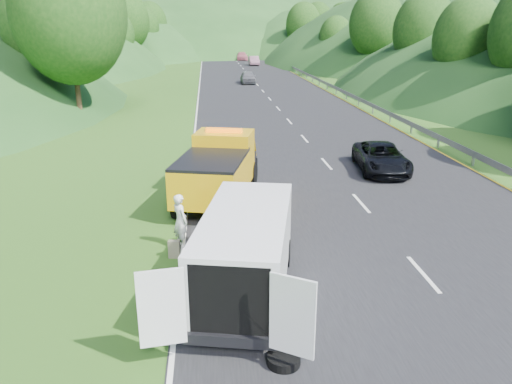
{
  "coord_description": "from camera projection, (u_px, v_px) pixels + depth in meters",
  "views": [
    {
      "loc": [
        -2.97,
        -14.23,
        6.75
      ],
      "look_at": [
        -1.41,
        1.99,
        1.3
      ],
      "focal_mm": 35.0,
      "sensor_mm": 36.0,
      "label": 1
    }
  ],
  "objects": [
    {
      "name": "dist_car_b",
      "position": [
        254.0,
        65.0,
        88.92
      ],
      "size": [
        1.68,
        4.81,
        1.58
      ],
      "primitive_type": "imported",
      "color": "#744D5F",
      "rests_on": "ground"
    },
    {
      "name": "tree_line_left",
      "position": [
        94.0,
        76.0,
        70.76
      ],
      "size": [
        14.0,
        140.0,
        14.0
      ],
      "primitive_type": null,
      "color": "#2E5418",
      "rests_on": "ground"
    },
    {
      "name": "child",
      "position": [
        219.0,
        257.0,
        15.31
      ],
      "size": [
        0.56,
        0.48,
        1.02
      ],
      "primitive_type": "imported",
      "rotation": [
        0.0,
        0.0,
        -0.19
      ],
      "color": "#C7CA6B",
      "rests_on": "ground"
    },
    {
      "name": "hills_backdrop",
      "position": [
        239.0,
        50.0,
        143.59
      ],
      "size": [
        201.0,
        288.6,
        44.0
      ],
      "primitive_type": null,
      "color": "#2D5B23",
      "rests_on": "ground"
    },
    {
      "name": "passing_suv",
      "position": [
        380.0,
        171.0,
        24.37
      ],
      "size": [
        2.71,
        4.97,
        1.32
      ],
      "primitive_type": "imported",
      "rotation": [
        0.0,
        0.0,
        -0.11
      ],
      "color": "black",
      "rests_on": "ground"
    },
    {
      "name": "worker",
      "position": [
        268.0,
        335.0,
        11.43
      ],
      "size": [
        1.26,
        1.12,
        1.69
      ],
      "primitive_type": "imported",
      "rotation": [
        0.0,
        0.0,
        0.59
      ],
      "color": "black",
      "rests_on": "ground"
    },
    {
      "name": "dist_car_a",
      "position": [
        248.0,
        84.0,
        61.05
      ],
      "size": [
        1.74,
        4.32,
        1.47
      ],
      "primitive_type": "imported",
      "color": "#515156",
      "rests_on": "ground"
    },
    {
      "name": "road_surface",
      "position": [
        263.0,
        91.0,
        53.87
      ],
      "size": [
        14.0,
        200.0,
        0.02
      ],
      "primitive_type": "cube",
      "color": "black",
      "rests_on": "ground"
    },
    {
      "name": "suitcase",
      "position": [
        174.0,
        249.0,
        15.19
      ],
      "size": [
        0.36,
        0.23,
        0.55
      ],
      "primitive_type": "cube",
      "rotation": [
        0.0,
        0.0,
        -0.12
      ],
      "color": "#5A5643",
      "rests_on": "ground"
    },
    {
      "name": "guardrail",
      "position": [
        307.0,
        79.0,
        66.34
      ],
      "size": [
        0.06,
        140.0,
        1.52
      ],
      "primitive_type": "cube",
      "color": "gray",
      "rests_on": "ground"
    },
    {
      "name": "woman",
      "position": [
        182.0,
        246.0,
        16.04
      ],
      "size": [
        0.74,
        0.79,
        1.75
      ],
      "primitive_type": "imported",
      "rotation": [
        0.0,
        0.0,
        2.14
      ],
      "color": "silver",
      "rests_on": "ground"
    },
    {
      "name": "tow_truck",
      "position": [
        219.0,
        168.0,
        19.91
      ],
      "size": [
        3.73,
        6.68,
        2.72
      ],
      "rotation": [
        0.0,
        0.0,
        -0.24
      ],
      "color": "black",
      "rests_on": "ground"
    },
    {
      "name": "tree_line_right",
      "position": [
        381.0,
        73.0,
        74.57
      ],
      "size": [
        14.0,
        140.0,
        14.0
      ],
      "primitive_type": null,
      "color": "#2E5418",
      "rests_on": "ground"
    },
    {
      "name": "dist_car_c",
      "position": [
        242.0,
        60.0,
        102.2
      ],
      "size": [
        2.22,
        5.47,
        1.59
      ],
      "primitive_type": "imported",
      "color": "#A75361",
      "rests_on": "ground"
    },
    {
      "name": "ground",
      "position": [
        306.0,
        249.0,
        15.84
      ],
      "size": [
        320.0,
        320.0,
        0.0
      ],
      "primitive_type": "plane",
      "color": "#38661E",
      "rests_on": "ground"
    },
    {
      "name": "white_van",
      "position": [
        247.0,
        247.0,
        12.89
      ],
      "size": [
        4.03,
        6.87,
        2.29
      ],
      "rotation": [
        0.0,
        0.0,
        -0.21
      ],
      "color": "black",
      "rests_on": "ground"
    },
    {
      "name": "spare_tire",
      "position": [
        283.0,
        364.0,
        10.45
      ],
      "size": [
        0.72,
        0.72,
        0.2
      ],
      "primitive_type": "cylinder",
      "color": "black",
      "rests_on": "ground"
    }
  ]
}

